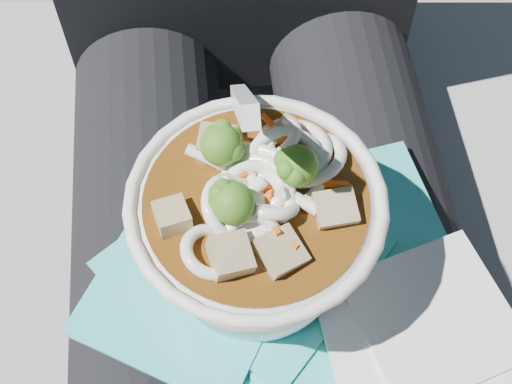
{
  "coord_description": "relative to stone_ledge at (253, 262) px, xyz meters",
  "views": [
    {
      "loc": [
        -0.04,
        -0.26,
        1.12
      ],
      "look_at": [
        -0.02,
        -0.03,
        0.73
      ],
      "focal_mm": 50.0,
      "sensor_mm": 36.0,
      "label": 1
    }
  ],
  "objects": [
    {
      "name": "stone_ledge",
      "position": [
        0.0,
        0.0,
        0.0
      ],
      "size": [
        1.05,
        0.61,
        0.47
      ],
      "primitive_type": "cube",
      "rotation": [
        0.0,
        0.0,
        -0.11
      ],
      "color": "gray",
      "rests_on": "ground"
    },
    {
      "name": "udon_bowl",
      "position": [
        -0.01,
        -0.18,
        0.45
      ],
      "size": [
        0.2,
        0.2,
        0.2
      ],
      "color": "white",
      "rests_on": "plastic_bag"
    },
    {
      "name": "plastic_bag",
      "position": [
        0.0,
        -0.19,
        0.39
      ],
      "size": [
        0.31,
        0.28,
        0.01
      ],
      "color": "#2CBAB7",
      "rests_on": "lap"
    },
    {
      "name": "napkins",
      "position": [
        0.1,
        -0.25,
        0.4
      ],
      "size": [
        0.15,
        0.15,
        0.01
      ],
      "color": "white",
      "rests_on": "plastic_bag"
    },
    {
      "name": "lap",
      "position": [
        0.0,
        -0.15,
        0.31
      ],
      "size": [
        0.35,
        0.48,
        0.15
      ],
      "color": "black",
      "rests_on": "stone_ledge"
    },
    {
      "name": "person_body",
      "position": [
        0.0,
        -0.06,
        0.33
      ],
      "size": [
        0.34,
        0.94,
        1.01
      ],
      "color": "black",
      "rests_on": "ground"
    }
  ]
}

